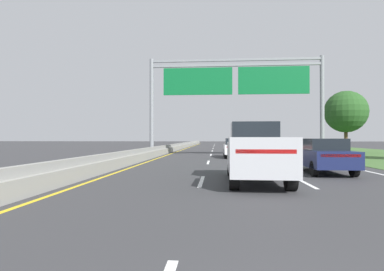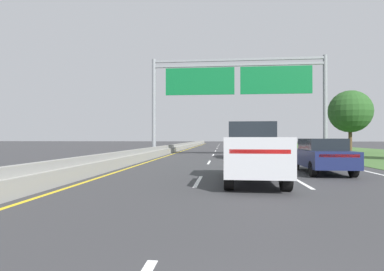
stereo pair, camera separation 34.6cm
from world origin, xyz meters
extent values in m
plane|color=#333335|center=(0.00, 35.00, 0.00)|extent=(220.00, 220.00, 0.00)
cube|color=white|center=(-1.85, 10.50, 0.00)|extent=(0.14, 3.00, 0.01)
cube|color=white|center=(-1.85, 19.50, 0.00)|extent=(0.14, 3.00, 0.01)
cube|color=white|center=(-1.85, 28.50, 0.00)|extent=(0.14, 3.00, 0.01)
cube|color=white|center=(-1.85, 37.50, 0.00)|extent=(0.14, 3.00, 0.01)
cube|color=white|center=(-1.85, 46.50, 0.00)|extent=(0.14, 3.00, 0.01)
cube|color=white|center=(-1.85, 55.50, 0.00)|extent=(0.14, 3.00, 0.01)
cube|color=white|center=(-1.85, 64.50, 0.00)|extent=(0.14, 3.00, 0.01)
cube|color=white|center=(-1.85, 73.50, 0.00)|extent=(0.14, 3.00, 0.01)
cube|color=white|center=(-1.85, 82.50, 0.00)|extent=(0.14, 3.00, 0.01)
cube|color=white|center=(1.85, 10.50, 0.00)|extent=(0.14, 3.00, 0.01)
cube|color=white|center=(1.85, 19.50, 0.00)|extent=(0.14, 3.00, 0.01)
cube|color=white|center=(1.85, 28.50, 0.00)|extent=(0.14, 3.00, 0.01)
cube|color=white|center=(1.85, 37.50, 0.00)|extent=(0.14, 3.00, 0.01)
cube|color=white|center=(1.85, 46.50, 0.00)|extent=(0.14, 3.00, 0.01)
cube|color=white|center=(1.85, 55.50, 0.00)|extent=(0.14, 3.00, 0.01)
cube|color=white|center=(1.85, 64.50, 0.00)|extent=(0.14, 3.00, 0.01)
cube|color=white|center=(1.85, 73.50, 0.00)|extent=(0.14, 3.00, 0.01)
cube|color=white|center=(1.85, 82.50, 0.00)|extent=(0.14, 3.00, 0.01)
cube|color=white|center=(5.90, 35.00, 0.00)|extent=(0.16, 106.00, 0.01)
cube|color=gold|center=(-5.90, 35.00, 0.00)|extent=(0.16, 106.00, 0.01)
cube|color=#3D602D|center=(13.95, 35.00, 0.01)|extent=(14.00, 110.00, 0.02)
cube|color=gray|center=(-6.60, 35.00, 0.28)|extent=(0.60, 110.00, 0.55)
cube|color=gray|center=(-6.60, 35.00, 0.70)|extent=(0.25, 110.00, 0.30)
cylinder|color=gray|center=(-7.05, 26.34, 4.31)|extent=(0.36, 0.36, 8.61)
cylinder|color=gray|center=(7.65, 26.34, 4.31)|extent=(0.36, 0.36, 8.61)
cube|color=gray|center=(0.30, 26.34, 8.39)|extent=(14.70, 0.24, 0.20)
cube|color=gray|center=(0.30, 26.34, 7.94)|extent=(14.70, 0.24, 0.20)
cube|color=#0C602D|center=(-2.95, 26.16, 6.53)|extent=(6.00, 0.12, 2.36)
cube|color=#0C602D|center=(3.55, 26.16, 6.53)|extent=(6.00, 0.12, 2.36)
cube|color=#B2B5BA|center=(0.13, 10.50, 0.92)|extent=(2.11, 5.44, 1.00)
cube|color=black|center=(0.15, 11.35, 1.81)|extent=(1.76, 1.93, 0.78)
cube|color=#B21414|center=(0.08, 7.84, 1.22)|extent=(1.68, 0.11, 0.12)
cube|color=#B2B5BA|center=(0.10, 8.78, 1.52)|extent=(2.04, 1.98, 0.20)
cylinder|color=black|center=(-0.68, 12.36, 0.42)|extent=(0.32, 0.85, 0.84)
cylinder|color=black|center=(1.02, 12.32, 0.42)|extent=(0.32, 0.85, 0.84)
cylinder|color=black|center=(-0.75, 8.68, 0.42)|extent=(0.32, 0.85, 0.84)
cylinder|color=black|center=(0.94, 8.65, 0.42)|extent=(0.32, 0.85, 0.84)
cube|color=#161E47|center=(3.54, 13.79, 0.69)|extent=(1.83, 4.41, 0.72)
cube|color=black|center=(3.54, 13.74, 1.31)|extent=(1.57, 2.30, 0.52)
cube|color=#B21414|center=(3.54, 11.63, 0.91)|extent=(1.53, 0.08, 0.12)
cylinder|color=black|center=(2.73, 15.29, 0.33)|extent=(0.22, 0.66, 0.66)
cylinder|color=black|center=(4.33, 15.29, 0.33)|extent=(0.22, 0.66, 0.66)
cylinder|color=black|center=(2.74, 12.29, 0.33)|extent=(0.22, 0.66, 0.66)
cylinder|color=black|center=(4.34, 12.30, 0.33)|extent=(0.22, 0.66, 0.66)
cube|color=#193D23|center=(3.75, 41.21, 0.69)|extent=(1.87, 4.42, 0.72)
cube|color=black|center=(3.75, 41.16, 1.31)|extent=(1.59, 2.32, 0.52)
cube|color=#B21414|center=(3.78, 39.05, 0.91)|extent=(1.53, 0.10, 0.12)
cylinder|color=black|center=(2.93, 42.70, 0.33)|extent=(0.23, 0.66, 0.66)
cylinder|color=black|center=(4.53, 42.72, 0.33)|extent=(0.23, 0.66, 0.66)
cylinder|color=black|center=(2.97, 39.71, 0.33)|extent=(0.23, 0.66, 0.66)
cylinder|color=black|center=(4.57, 39.72, 0.33)|extent=(0.23, 0.66, 0.66)
cube|color=silver|center=(0.21, 24.72, 0.69)|extent=(1.83, 4.41, 0.72)
cube|color=black|center=(0.21, 24.67, 1.31)|extent=(1.57, 2.30, 0.52)
cube|color=#B21414|center=(0.21, 22.56, 0.91)|extent=(1.53, 0.08, 0.12)
cylinder|color=black|center=(-0.60, 26.21, 0.33)|extent=(0.22, 0.66, 0.66)
cylinder|color=black|center=(1.00, 26.22, 0.33)|extent=(0.22, 0.66, 0.66)
cylinder|color=black|center=(-0.59, 23.22, 0.33)|extent=(0.22, 0.66, 0.66)
cylinder|color=black|center=(1.01, 23.23, 0.33)|extent=(0.22, 0.66, 0.66)
cylinder|color=#4C3823|center=(12.49, 33.65, 1.31)|extent=(0.36, 0.36, 2.63)
sphere|color=#234C1E|center=(12.49, 33.65, 4.41)|extent=(4.46, 4.46, 4.46)
camera|label=1|loc=(-1.28, -1.05, 1.60)|focal=29.32mm
camera|label=2|loc=(-0.94, -1.02, 1.60)|focal=29.32mm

